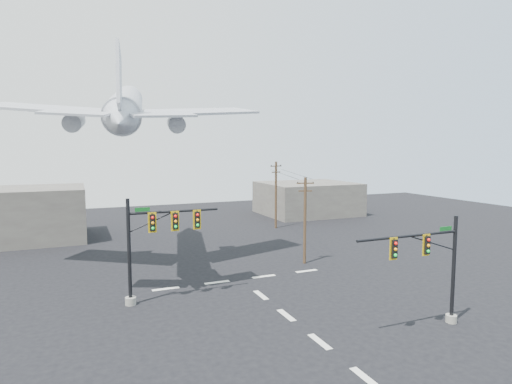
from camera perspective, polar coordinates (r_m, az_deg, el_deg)
name	(u,v)px	position (r m, az deg, el deg)	size (l,w,h in m)	color
ground	(320,342)	(24.77, 8.49, -19.14)	(120.00, 120.00, 0.00)	black
lane_markings	(277,308)	(29.08, 2.82, -15.17)	(14.00, 21.20, 0.01)	silver
signal_mast_near	(434,268)	(27.16, 22.69, -9.32)	(7.33, 0.71, 6.50)	gray
signal_mast_far	(153,244)	(29.80, -13.62, -6.73)	(6.49, 0.79, 7.17)	gray
utility_pole_a	(305,219)	(38.86, 6.54, -3.57)	(1.53, 0.58, 7.85)	#49331F
utility_pole_b	(276,193)	(55.81, 2.67, -0.19)	(1.74, 0.52, 8.72)	#49331F
power_lines	(288,174)	(46.97, 4.29, 2.48)	(6.58, 16.71, 0.03)	black
airliner	(126,107)	(39.95, -16.94, 10.82)	(23.79, 25.21, 7.04)	silver
building_right	(307,198)	(68.56, 6.86, -0.83)	(14.00, 12.00, 5.00)	#656159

